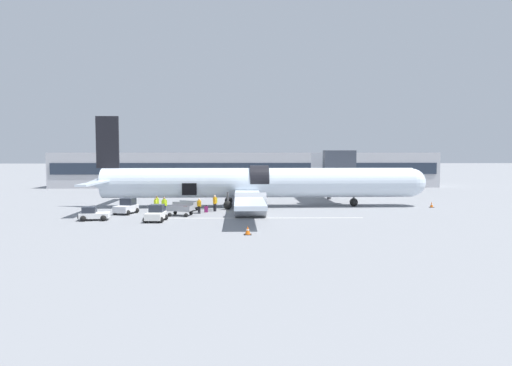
{
  "coord_description": "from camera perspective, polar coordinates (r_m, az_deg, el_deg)",
  "views": [
    {
      "loc": [
        -1.51,
        -48.83,
        6.43
      ],
      "look_at": [
        0.58,
        4.57,
        2.97
      ],
      "focal_mm": 32.0,
      "sensor_mm": 36.0,
      "label": 1
    }
  ],
  "objects": [
    {
      "name": "baggage_tug_rear",
      "position": [
        44.42,
        -12.4,
        -3.83
      ],
      "size": [
        2.12,
        2.92,
        1.56
      ],
      "color": "silver",
      "rests_on": "ground_plane"
    },
    {
      "name": "baggage_tug_mid",
      "position": [
        50.66,
        -15.88,
        -2.91
      ],
      "size": [
        2.49,
        3.24,
        1.66
      ],
      "color": "silver",
      "rests_on": "ground_plane"
    },
    {
      "name": "safety_cone_nose",
      "position": [
        58.35,
        21.09,
        -2.56
      ],
      "size": [
        0.52,
        0.52,
        0.67
      ],
      "color": "black",
      "rests_on": "ground_plane"
    },
    {
      "name": "baggage_cart_queued",
      "position": [
        47.83,
        -9.35,
        -3.41
      ],
      "size": [
        3.5,
        2.36,
        1.08
      ],
      "color": "#999BA0",
      "rests_on": "ground_plane"
    },
    {
      "name": "suitcase_on_tarmac_spare",
      "position": [
        50.21,
        -6.25,
        -3.28
      ],
      "size": [
        0.42,
        0.3,
        0.79
      ],
      "color": "#721951",
      "rests_on": "ground_plane"
    },
    {
      "name": "jet_bridge_stub",
      "position": [
        63.74,
        9.34,
        2.35
      ],
      "size": [
        3.95,
        13.79,
        6.82
      ],
      "color": "#4C4C51",
      "rests_on": "ground_plane"
    },
    {
      "name": "baggage_tug_lead",
      "position": [
        46.74,
        -19.68,
        -3.7
      ],
      "size": [
        2.97,
        2.16,
        1.32
      ],
      "color": "white",
      "rests_on": "ground_plane"
    },
    {
      "name": "ground_crew_helper",
      "position": [
        52.3,
        -5.13,
        -2.4
      ],
      "size": [
        0.54,
        0.53,
        1.67
      ],
      "color": "black",
      "rests_on": "ground_plane"
    },
    {
      "name": "airplane",
      "position": [
        54.96,
        -0.18,
        -0.08
      ],
      "size": [
        41.06,
        35.84,
        10.84
      ],
      "color": "silver",
      "rests_on": "ground_plane"
    },
    {
      "name": "ground_crew_loader_a",
      "position": [
        52.36,
        -12.3,
        -2.45
      ],
      "size": [
        0.58,
        0.51,
        1.69
      ],
      "color": "#1E2338",
      "rests_on": "ground_plane"
    },
    {
      "name": "ground_plane",
      "position": [
        49.27,
        -0.46,
        -3.79
      ],
      "size": [
        500.0,
        500.0,
        0.0
      ],
      "primitive_type": "plane",
      "color": "gray"
    },
    {
      "name": "ground_crew_supervisor",
      "position": [
        50.79,
        -12.44,
        -2.68
      ],
      "size": [
        0.46,
        0.57,
        1.63
      ],
      "color": "black",
      "rests_on": "ground_plane"
    },
    {
      "name": "ground_crew_marshal",
      "position": [
        49.18,
        -7.13,
        -2.82
      ],
      "size": [
        0.52,
        0.52,
        1.65
      ],
      "color": "black",
      "rests_on": "ground_plane"
    },
    {
      "name": "safety_cone_wingtip",
      "position": [
        46.9,
        0.55,
        -3.73
      ],
      "size": [
        0.61,
        0.61,
        0.76
      ],
      "color": "black",
      "rests_on": "ground_plane"
    },
    {
      "name": "safety_cone_engine_left",
      "position": [
        36.32,
        -1.05,
        -5.96
      ],
      "size": [
        0.61,
        0.61,
        0.7
      ],
      "color": "black",
      "rests_on": "ground_plane"
    },
    {
      "name": "ground_crew_loader_b",
      "position": [
        50.97,
        -5.17,
        -2.48
      ],
      "size": [
        0.43,
        0.62,
        1.81
      ],
      "color": "black",
      "rests_on": "ground_plane"
    },
    {
      "name": "baggage_cart_loading",
      "position": [
        51.79,
        -8.62,
        -2.9
      ],
      "size": [
        3.59,
        2.63,
        1.07
      ],
      "color": "#999BA0",
      "rests_on": "ground_plane"
    },
    {
      "name": "suitcase_on_tarmac_upright",
      "position": [
        51.46,
        -11.56,
        -3.23
      ],
      "size": [
        0.43,
        0.36,
        0.67
      ],
      "color": "#1E2347",
      "rests_on": "ground_plane"
    },
    {
      "name": "apron_marking_line",
      "position": [
        45.6,
        -0.05,
        -4.39
      ],
      "size": [
        21.55,
        0.63,
        0.01
      ],
      "color": "silver",
      "rests_on": "ground_plane"
    },
    {
      "name": "terminal_strip",
      "position": [
        91.13,
        -1.29,
        1.74
      ],
      "size": [
        73.15,
        13.4,
        6.6
      ],
      "color": "#B2B2B7",
      "rests_on": "ground_plane"
    },
    {
      "name": "ground_crew_driver",
      "position": [
        49.75,
        -11.4,
        -2.7
      ],
      "size": [
        0.6,
        0.55,
        1.79
      ],
      "color": "#1E2338",
      "rests_on": "ground_plane"
    }
  ]
}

